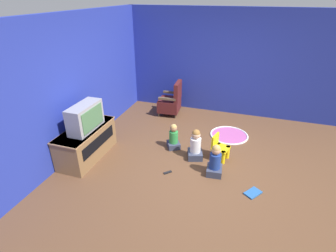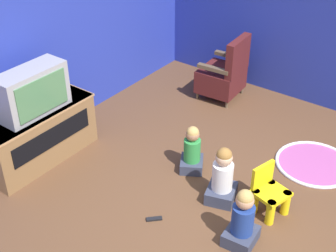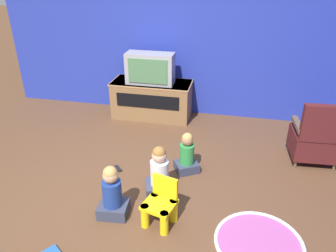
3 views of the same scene
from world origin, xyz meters
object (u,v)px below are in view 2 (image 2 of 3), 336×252
(television, at_px, (32,91))
(yellow_kid_chair, at_px, (269,195))
(tv_cabinet, at_px, (36,133))
(child_watching_center, at_px, (222,178))
(child_watching_left, at_px, (242,221))
(remote_control, at_px, (154,219))
(child_watching_right, at_px, (192,151))
(black_armchair, at_px, (224,74))

(television, bearing_deg, yellow_kid_chair, -72.96)
(tv_cabinet, height_order, child_watching_center, same)
(television, xyz_separation_m, child_watching_center, (0.61, -1.93, -0.59))
(yellow_kid_chair, bearing_deg, child_watching_left, -165.60)
(child_watching_left, bearing_deg, remote_control, 101.73)
(child_watching_left, bearing_deg, tv_cabinet, 89.87)
(child_watching_right, bearing_deg, black_armchair, -11.01)
(black_armchair, relative_size, child_watching_center, 1.44)
(television, distance_m, yellow_kid_chair, 2.57)
(yellow_kid_chair, bearing_deg, tv_cabinet, 121.92)
(tv_cabinet, relative_size, yellow_kid_chair, 2.66)
(child_watching_left, distance_m, child_watching_center, 0.59)
(child_watching_left, height_order, remote_control, child_watching_left)
(remote_control, bearing_deg, television, -46.17)
(child_watching_left, distance_m, child_watching_right, 1.13)
(black_armchair, bearing_deg, television, -23.78)
(tv_cabinet, height_order, child_watching_left, tv_cabinet)
(television, height_order, remote_control, television)
(child_watching_left, height_order, child_watching_right, child_watching_left)
(television, height_order, yellow_kid_chair, television)
(child_watching_center, xyz_separation_m, child_watching_right, (0.23, 0.51, -0.03))
(tv_cabinet, bearing_deg, yellow_kid_chair, -73.39)
(black_armchair, distance_m, child_watching_right, 1.67)
(child_watching_left, relative_size, child_watching_center, 0.97)
(tv_cabinet, xyz_separation_m, yellow_kid_chair, (0.73, -2.44, -0.12))
(black_armchair, height_order, child_watching_right, black_armchair)
(yellow_kid_chair, height_order, child_watching_right, child_watching_right)
(black_armchair, xyz_separation_m, yellow_kid_chair, (-1.68, -1.51, -0.14))
(television, relative_size, child_watching_center, 1.24)
(child_watching_left, bearing_deg, child_watching_center, 43.02)
(child_watching_center, distance_m, remote_control, 0.76)
(tv_cabinet, xyz_separation_m, child_watching_right, (0.84, -1.48, -0.09))
(television, height_order, child_watching_center, television)
(black_armchair, bearing_deg, child_watching_right, 15.35)
(tv_cabinet, distance_m, child_watching_center, 2.08)
(child_watching_left, bearing_deg, television, 90.01)
(tv_cabinet, relative_size, black_armchair, 1.48)
(tv_cabinet, height_order, yellow_kid_chair, tv_cabinet)
(television, height_order, black_armchair, television)
(child_watching_center, bearing_deg, television, 90.04)
(child_watching_left, relative_size, remote_control, 4.28)
(tv_cabinet, distance_m, child_watching_right, 1.71)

